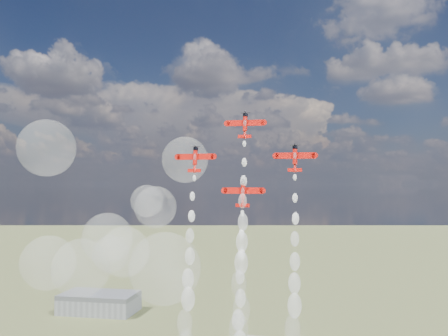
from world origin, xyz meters
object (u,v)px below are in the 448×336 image
at_px(hangar, 99,303).
at_px(plane_left, 195,159).
at_px(plane_lead, 245,125).
at_px(plane_right, 295,158).
at_px(plane_slot, 243,193).

distance_m(hangar, plane_left, 215.55).
relative_size(hangar, plane_lead, 4.47).
bearing_deg(hangar, plane_right, -50.16).
bearing_deg(plane_lead, hangar, 127.04).
bearing_deg(plane_slot, plane_right, 8.50).
bearing_deg(plane_left, plane_slot, -8.50).
height_order(plane_left, plane_slot, plane_left).
xyz_separation_m(plane_right, plane_slot, (-14.81, -2.21, -10.13)).
bearing_deg(plane_right, hangar, 129.84).
height_order(plane_lead, plane_slot, plane_lead).
height_order(plane_lead, plane_left, plane_lead).
distance_m(plane_lead, plane_left, 18.08).
distance_m(plane_lead, plane_slot, 20.73).
relative_size(hangar, plane_left, 4.47).
bearing_deg(plane_right, plane_left, 180.00).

